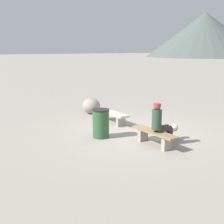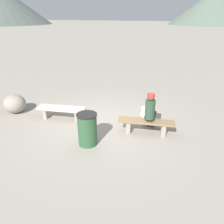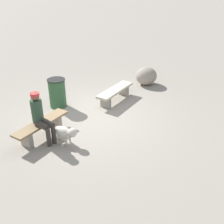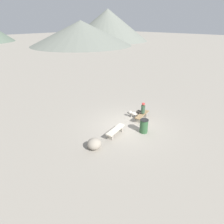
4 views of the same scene
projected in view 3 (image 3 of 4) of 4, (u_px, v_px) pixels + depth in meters
The scene contains 7 objects.
ground at pixel (89, 119), 7.90m from camera, with size 210.00×210.00×0.06m, color gray.
bench_left at pixel (115, 92), 8.79m from camera, with size 1.67×0.63×0.42m.
bench_right at pixel (42, 126), 6.88m from camera, with size 1.68×0.59×0.43m.
seated_person at pixel (40, 115), 6.57m from camera, with size 0.31×0.65×1.27m.
dog at pixel (65, 132), 6.60m from camera, with size 0.36×0.74×0.48m.
trash_bin at pixel (57, 93), 8.37m from camera, with size 0.55×0.55×0.91m.
boulder at pixel (146, 76), 10.08m from camera, with size 0.79×0.76×0.66m, color gray.
Camera 3 is at (4.78, 5.02, 3.82)m, focal length 43.34 mm.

